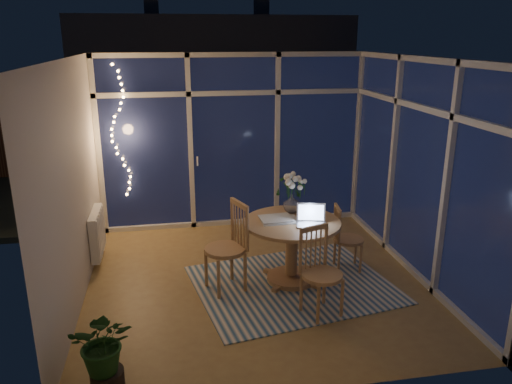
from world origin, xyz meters
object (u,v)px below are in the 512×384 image
flower_vase (292,204)px  chair_front (322,273)px  chair_right (348,238)px  laptop (312,215)px  chair_left (225,247)px  potted_plant (104,348)px  dining_table (291,252)px

flower_vase → chair_front: bearing=-87.0°
chair_right → laptop: (-0.59, -0.35, 0.46)m
chair_left → potted_plant: size_ratio=1.40×
chair_left → potted_plant: chair_left is taller
dining_table → potted_plant: size_ratio=1.49×
chair_front → potted_plant: chair_front is taller
chair_left → laptop: (0.98, -0.10, 0.36)m
dining_table → potted_plant: dining_table is taller
laptop → potted_plant: (-2.15, -1.41, -0.51)m
chair_left → dining_table: bearing=75.0°
laptop → flower_vase: laptop is taller
chair_front → flower_vase: size_ratio=4.58×
flower_vase → laptop: bearing=-77.1°
laptop → flower_vase: size_ratio=1.57×
chair_left → chair_front: bearing=32.5°
chair_right → potted_plant: (-2.75, -1.76, -0.05)m
laptop → potted_plant: bearing=-133.1°
chair_right → flower_vase: (-0.70, 0.12, 0.45)m
chair_right → flower_vase: bearing=87.7°
chair_left → flower_vase: (0.87, 0.38, 0.34)m
chair_left → chair_right: 1.59m
dining_table → chair_front: 0.80m
dining_table → potted_plant: 2.52m
chair_front → chair_right: bearing=37.3°
chair_left → potted_plant: (-1.18, -1.51, -0.15)m
chair_left → chair_right: (1.57, 0.25, -0.10)m
potted_plant → flower_vase: bearing=42.6°
laptop → flower_vase: bearing=116.6°
dining_table → chair_front: (0.13, -0.78, 0.10)m
dining_table → flower_vase: (0.07, 0.31, 0.49)m
dining_table → potted_plant: (-1.97, -1.57, -0.01)m
chair_front → flower_vase: bearing=74.0°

